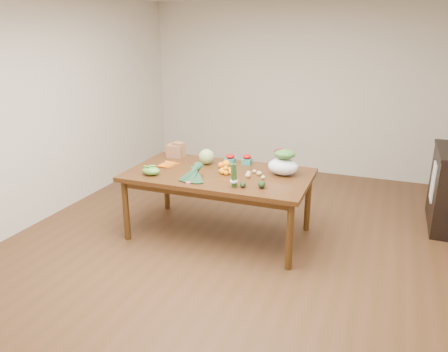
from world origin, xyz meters
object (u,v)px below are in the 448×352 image
at_px(paper_bag, 175,150).
at_px(kale_bunch, 192,173).
at_px(salad_bag, 283,163).
at_px(dining_table, 219,204).
at_px(cabbage, 206,157).
at_px(asparagus_bundle, 234,175).
at_px(mandarin_cluster, 226,169).

distance_m(paper_bag, kale_bunch, 0.94).
bearing_deg(salad_bag, dining_table, -164.42).
height_order(paper_bag, salad_bag, salad_bag).
xyz_separation_m(cabbage, asparagus_bundle, (0.57, -0.63, 0.03)).
distance_m(dining_table, mandarin_cluster, 0.43).
bearing_deg(cabbage, asparagus_bundle, -47.78).
height_order(mandarin_cluster, kale_bunch, kale_bunch).
distance_m(dining_table, kale_bunch, 0.59).
distance_m(paper_bag, mandarin_cluster, 0.90).
bearing_deg(dining_table, cabbage, 134.99).
height_order(dining_table, salad_bag, salad_bag).
relative_size(paper_bag, kale_bunch, 0.65).
relative_size(dining_table, kale_bunch, 5.01).
bearing_deg(mandarin_cluster, dining_table, -169.79).
distance_m(dining_table, salad_bag, 0.86).
distance_m(asparagus_bundle, salad_bag, 0.67).
distance_m(kale_bunch, asparagus_bundle, 0.47).
relative_size(paper_bag, mandarin_cluster, 1.45).
bearing_deg(cabbage, dining_table, -44.58).
relative_size(cabbage, kale_bunch, 0.45).
xyz_separation_m(dining_table, paper_bag, (-0.74, 0.39, 0.47)).
bearing_deg(mandarin_cluster, paper_bag, 155.31).
distance_m(paper_bag, asparagus_bundle, 1.30).
relative_size(asparagus_bundle, salad_bag, 0.75).
height_order(kale_bunch, asparagus_bundle, asparagus_bundle).
xyz_separation_m(cabbage, mandarin_cluster, (0.33, -0.24, -0.05)).
distance_m(mandarin_cluster, asparagus_bundle, 0.46).
bearing_deg(asparagus_bundle, cabbage, 131.80).
bearing_deg(kale_bunch, cabbage, 98.85).
relative_size(paper_bag, cabbage, 1.44).
height_order(paper_bag, asparagus_bundle, asparagus_bundle).
bearing_deg(asparagus_bundle, salad_bag, 56.80).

